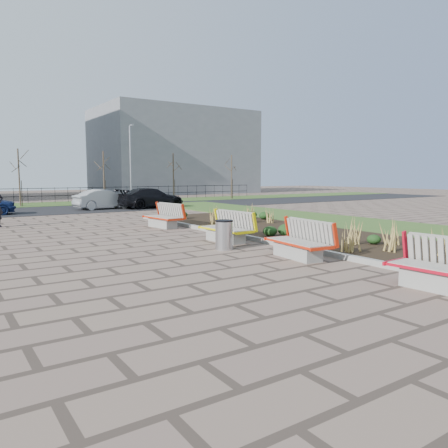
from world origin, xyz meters
TOP-DOWN VIEW (x-y plane):
  - ground at (0.00, 0.00)m, footprint 120.00×120.00m
  - planting_bed at (6.25, 5.00)m, footprint 4.50×18.00m
  - planting_curb at (3.92, 5.00)m, footprint 0.16×18.00m
  - grass_verge_near at (11.00, 5.00)m, footprint 5.00×38.00m
  - grass_verge_far at (0.00, 28.00)m, footprint 80.00×5.00m
  - road at (0.00, 22.00)m, footprint 80.00×7.00m
  - bench_a at (3.00, -2.33)m, footprint 1.04×2.16m
  - bench_b at (3.00, 1.70)m, footprint 1.12×2.19m
  - bench_c at (3.00, 5.17)m, footprint 1.04×2.15m
  - bench_d at (3.00, 9.98)m, footprint 1.11×2.18m
  - litter_bin at (2.12, 3.92)m, footprint 0.52×0.52m
  - car_silver at (4.21, 21.13)m, footprint 3.98×1.78m
  - car_black at (7.14, 20.29)m, footprint 4.73×2.26m
  - tree_c at (0.00, 26.50)m, footprint 1.40×1.40m
  - tree_d at (6.00, 26.50)m, footprint 1.40×1.40m
  - tree_e at (12.00, 26.50)m, footprint 1.40×1.40m
  - tree_f at (18.00, 26.50)m, footprint 1.40×1.40m
  - lamp_east at (8.00, 26.00)m, footprint 0.24×0.60m
  - railing_fence at (0.00, 29.50)m, footprint 44.00×0.10m
  - building_grey at (20.00, 42.00)m, footprint 18.00×12.00m

SIDE VIEW (x-z plane):
  - ground at x=0.00m, z-range 0.00..0.00m
  - road at x=0.00m, z-range 0.00..0.02m
  - grass_verge_near at x=11.00m, z-range 0.00..0.04m
  - grass_verge_far at x=0.00m, z-range 0.00..0.04m
  - planting_bed at x=6.25m, z-range 0.00..0.10m
  - planting_curb at x=3.92m, z-range 0.00..0.15m
  - litter_bin at x=2.12m, z-range 0.00..0.87m
  - bench_a at x=3.00m, z-range 0.00..1.00m
  - bench_b at x=3.00m, z-range 0.00..1.00m
  - bench_c at x=3.00m, z-range 0.00..1.00m
  - bench_d at x=3.00m, z-range 0.00..1.00m
  - railing_fence at x=0.00m, z-range 0.04..1.24m
  - car_silver at x=4.21m, z-range 0.02..1.29m
  - car_black at x=7.14m, z-range 0.02..1.35m
  - tree_c at x=0.00m, z-range 0.04..4.04m
  - tree_d at x=6.00m, z-range 0.04..4.04m
  - tree_e at x=12.00m, z-range 0.04..4.04m
  - tree_f at x=18.00m, z-range 0.04..4.04m
  - lamp_east at x=8.00m, z-range 0.04..6.04m
  - building_grey at x=20.00m, z-range 0.00..10.00m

